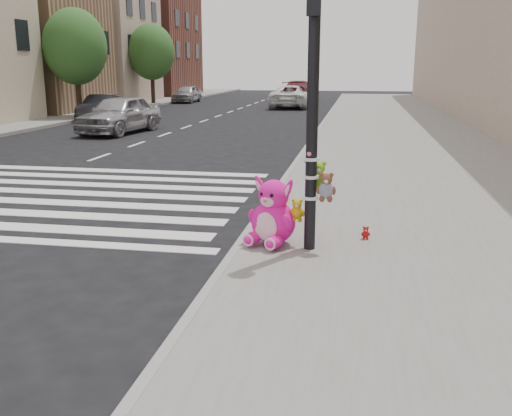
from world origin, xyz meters
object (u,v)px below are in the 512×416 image
(pink_bunny, at_px, (272,217))
(red_teddy, at_px, (366,233))
(car_silver_far, at_px, (120,114))
(signal_pole, at_px, (314,134))
(car_dark_far, at_px, (102,107))
(car_white_near, at_px, (290,97))

(pink_bunny, xyz_separation_m, red_teddy, (1.36, 0.48, -0.32))
(red_teddy, xyz_separation_m, car_silver_far, (-9.90, 13.85, 0.54))
(car_silver_far, bearing_deg, signal_pole, -50.48)
(signal_pole, distance_m, car_dark_far, 23.41)
(car_dark_far, height_order, car_white_near, car_white_near)
(signal_pole, relative_size, pink_bunny, 3.92)
(red_teddy, distance_m, car_silver_far, 17.03)
(pink_bunny, relative_size, car_dark_far, 0.26)
(red_teddy, xyz_separation_m, car_white_near, (-4.79, 29.81, 0.49))
(pink_bunny, height_order, red_teddy, pink_bunny)
(signal_pole, bearing_deg, pink_bunny, 170.40)
(car_dark_far, relative_size, car_white_near, 0.74)
(pink_bunny, bearing_deg, signal_pole, 12.17)
(red_teddy, height_order, car_silver_far, car_silver_far)
(signal_pole, distance_m, red_teddy, 1.83)
(car_dark_far, bearing_deg, signal_pole, -62.18)
(signal_pole, height_order, red_teddy, signal_pole)
(red_teddy, height_order, car_dark_far, car_dark_far)
(car_silver_far, xyz_separation_m, car_dark_far, (-3.30, 5.38, -0.14))
(car_silver_far, bearing_deg, red_teddy, -47.23)
(red_teddy, distance_m, car_dark_far, 23.33)
(signal_pole, bearing_deg, car_dark_far, 122.10)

